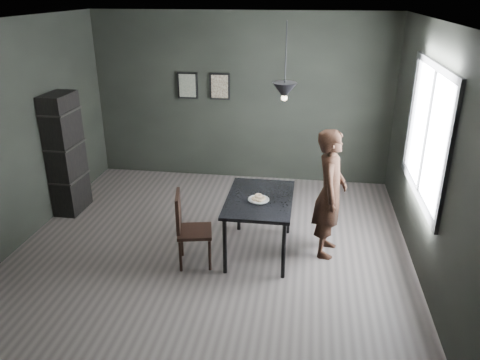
# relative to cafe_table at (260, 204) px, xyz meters

# --- Properties ---
(ground) EXTENTS (5.00, 5.00, 0.00)m
(ground) POSITION_rel_cafe_table_xyz_m (-0.60, 0.00, -0.67)
(ground) COLOR #3C3633
(ground) RESTS_ON ground
(back_wall) EXTENTS (5.00, 0.10, 2.80)m
(back_wall) POSITION_rel_cafe_table_xyz_m (-0.60, 2.50, 0.73)
(back_wall) COLOR black
(back_wall) RESTS_ON ground
(ceiling) EXTENTS (5.00, 5.00, 0.02)m
(ceiling) POSITION_rel_cafe_table_xyz_m (-0.60, 0.00, 2.13)
(ceiling) COLOR silver
(ceiling) RESTS_ON ground
(window_assembly) EXTENTS (0.04, 1.96, 1.56)m
(window_assembly) POSITION_rel_cafe_table_xyz_m (1.87, 0.20, 0.93)
(window_assembly) COLOR white
(window_assembly) RESTS_ON ground
(cafe_table) EXTENTS (0.80, 1.20, 0.75)m
(cafe_table) POSITION_rel_cafe_table_xyz_m (0.00, 0.00, 0.00)
(cafe_table) COLOR black
(cafe_table) RESTS_ON ground
(white_plate) EXTENTS (0.23, 0.23, 0.01)m
(white_plate) POSITION_rel_cafe_table_xyz_m (-0.00, -0.08, 0.08)
(white_plate) COLOR white
(white_plate) RESTS_ON cafe_table
(donut_pile) EXTENTS (0.17, 0.17, 0.07)m
(donut_pile) POSITION_rel_cafe_table_xyz_m (-0.00, -0.08, 0.11)
(donut_pile) COLOR #F3E6BD
(donut_pile) RESTS_ON white_plate
(woman) EXTENTS (0.46, 0.63, 1.62)m
(woman) POSITION_rel_cafe_table_xyz_m (0.85, 0.12, 0.14)
(woman) COLOR black
(woman) RESTS_ON ground
(wood_chair) EXTENTS (0.48, 0.48, 0.93)m
(wood_chair) POSITION_rel_cafe_table_xyz_m (-0.81, -0.40, -0.14)
(wood_chair) COLOR black
(wood_chair) RESTS_ON ground
(shelf_unit) EXTENTS (0.34, 0.59, 1.77)m
(shelf_unit) POSITION_rel_cafe_table_xyz_m (-2.92, 0.80, 0.21)
(shelf_unit) COLOR black
(shelf_unit) RESTS_ON ground
(pendant_lamp) EXTENTS (0.28, 0.28, 0.86)m
(pendant_lamp) POSITION_rel_cafe_table_xyz_m (0.25, 0.10, 1.38)
(pendant_lamp) COLOR black
(pendant_lamp) RESTS_ON ground
(framed_print_left) EXTENTS (0.34, 0.04, 0.44)m
(framed_print_left) POSITION_rel_cafe_table_xyz_m (-1.50, 2.47, 0.93)
(framed_print_left) COLOR black
(framed_print_left) RESTS_ON ground
(framed_print_right) EXTENTS (0.34, 0.04, 0.44)m
(framed_print_right) POSITION_rel_cafe_table_xyz_m (-0.95, 2.47, 0.93)
(framed_print_right) COLOR black
(framed_print_right) RESTS_ON ground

